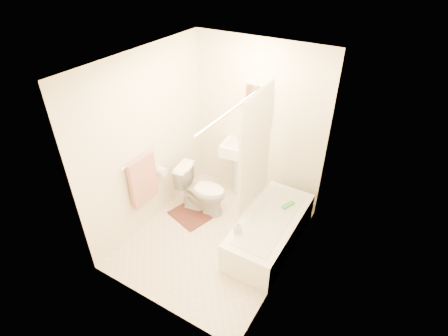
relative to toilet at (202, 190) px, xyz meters
The scene contains 17 objects.
floor 0.72m from the toilet, 41.46° to the right, with size 2.40×2.40×0.00m, color beige.
ceiling 2.14m from the toilet, 41.46° to the right, with size 2.40×2.40×0.00m, color white.
wall_back 1.24m from the toilet, 59.13° to the left, with size 2.00×0.02×2.40m, color beige.
wall_left 1.08m from the toilet, 141.99° to the right, with size 0.02×2.40×2.40m, color beige.
wall_right 1.74m from the toilet, 15.76° to the right, with size 0.02×2.40×2.40m, color beige.
mirror 1.45m from the toilet, 58.48° to the left, with size 0.40×0.03×0.55m, color white.
curtain_rod 1.84m from the toilet, 22.25° to the right, with size 0.03×0.03×1.70m, color silver.
shower_curtain 1.16m from the toilet, ahead, with size 0.04×0.80×1.55m, color silver.
towel_bar 1.11m from the toilet, 126.43° to the right, with size 0.02×0.02×0.60m, color silver.
towel 0.91m from the toilet, 124.72° to the right, with size 0.06×0.45×0.66m, color #CC7266.
toilet_paper 0.65m from the toilet, 147.39° to the right, with size 0.12×0.12×0.11m, color white.
toilet is the anchor object (origin of this frame).
sink 0.71m from the toilet, 68.18° to the left, with size 0.50×0.40×0.98m, color white, non-canonical shape.
bathtub 1.15m from the toilet, ahead, with size 0.66×1.51×0.42m, color white, non-canonical shape.
bath_mat 0.42m from the toilet, 109.41° to the right, with size 0.56×0.42×0.02m, color #48261B.
soap_bottle 1.06m from the toilet, 31.84° to the right, with size 0.08×0.08×0.17m, color white.
scrub_brush 1.26m from the toilet, 10.02° to the left, with size 0.06×0.20×0.04m, color green.
Camera 1 is at (1.86, -2.88, 3.45)m, focal length 28.00 mm.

